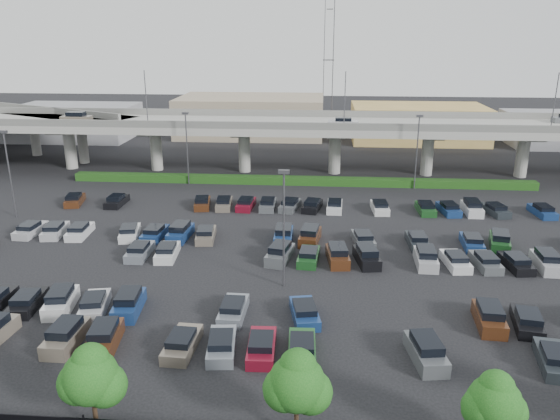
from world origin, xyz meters
The scene contains 9 objects.
ground centered at (0.00, 0.00, 0.00)m, with size 280.00×280.00×0.00m, color black.
overpass centered at (-0.25, 31.99, 6.97)m, with size 150.00×13.00×15.80m.
on_ramp centered at (-52.10, 43.05, 6.86)m, with size 50.93×30.13×8.80m.
hedge centered at (0.00, 25.00, 0.55)m, with size 66.00×1.60×1.10m, color #1A4113.
tree_row centered at (0.70, -26.53, 3.52)m, with size 65.07×3.66×5.94m.
parked_cars centered at (0.87, -4.14, 0.61)m, with size 63.10×36.68×1.67m.
light_poles centered at (-4.13, 2.00, 6.24)m, with size 66.90×48.38×10.30m.
distant_buildings centered at (12.38, 61.81, 3.74)m, with size 138.00×24.00×9.00m.
comm_tower centered at (4.00, 74.00, 15.61)m, with size 2.40×2.40×30.00m.
Camera 1 is at (3.02, -50.66, 20.91)m, focal length 35.00 mm.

